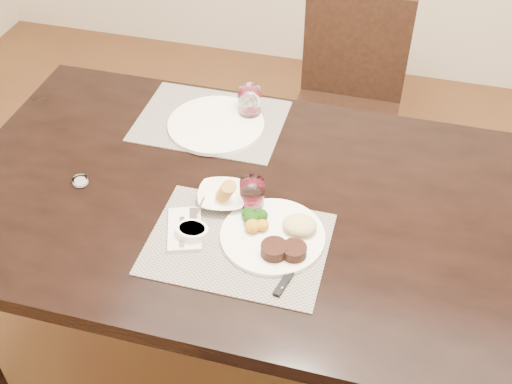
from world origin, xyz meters
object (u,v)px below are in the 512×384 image
(steak_knife, at_px, (287,275))
(wine_glass_near, at_px, (252,196))
(chair_far, at_px, (348,97))
(dinner_plate, at_px, (277,235))
(cracker_bowl, at_px, (223,197))
(far_plate, at_px, (216,125))

(steak_knife, xyz_separation_m, wine_glass_near, (-0.15, 0.22, 0.04))
(chair_far, distance_m, wine_glass_near, 1.02)
(dinner_plate, xyz_separation_m, steak_knife, (0.05, -0.12, -0.01))
(cracker_bowl, distance_m, far_plate, 0.35)
(dinner_plate, xyz_separation_m, far_plate, (-0.30, 0.43, -0.01))
(cracker_bowl, relative_size, wine_glass_near, 1.76)
(wine_glass_near, bearing_deg, dinner_plate, -46.48)
(chair_far, bearing_deg, wine_glass_near, -97.82)
(steak_knife, bearing_deg, wine_glass_near, 137.56)
(steak_knife, relative_size, cracker_bowl, 1.32)
(dinner_plate, distance_m, cracker_bowl, 0.20)
(dinner_plate, height_order, far_plate, dinner_plate)
(cracker_bowl, bearing_deg, dinner_plate, -29.20)
(wine_glass_near, bearing_deg, far_plate, 122.46)
(chair_far, height_order, cracker_bowl, chair_far)
(dinner_plate, xyz_separation_m, cracker_bowl, (-0.18, 0.10, 0.00))
(steak_knife, bearing_deg, chair_far, 103.94)
(dinner_plate, relative_size, steak_knife, 1.28)
(cracker_bowl, bearing_deg, wine_glass_near, 0.00)
(chair_far, bearing_deg, cracker_bowl, -102.59)
(cracker_bowl, bearing_deg, steak_knife, -43.07)
(dinner_plate, distance_m, wine_glass_near, 0.14)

